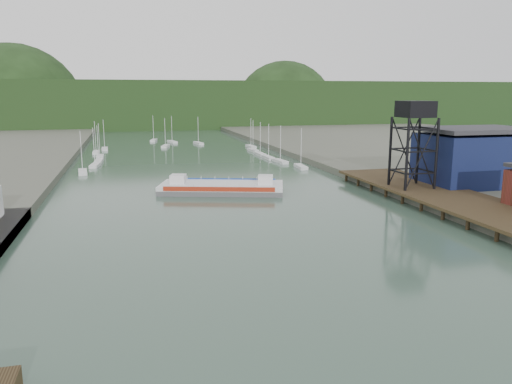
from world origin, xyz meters
TOP-DOWN VIEW (x-y plane):
  - east_pier at (37.00, 45.00)m, footprint 14.00×70.00m
  - lift_tower at (35.00, 58.00)m, footprint 6.50×6.50m
  - blue_shed at (50.00, 60.00)m, footprint 20.50×14.50m
  - marina_sailboats at (0.08, 138.46)m, footprint 57.71×92.65m
  - distant_hills at (-3.98, 301.35)m, footprint 500.00×120.00m
  - chain_ferry at (1.39, 72.36)m, footprint 26.14×16.47m

SIDE VIEW (x-z plane):
  - marina_sailboats at x=0.08m, z-range -0.10..0.80m
  - chain_ferry at x=1.39m, z-range -0.75..2.76m
  - east_pier at x=37.00m, z-range 0.67..3.12m
  - blue_shed at x=50.00m, z-range 1.41..12.71m
  - distant_hills at x=-3.98m, z-range -29.62..50.38m
  - lift_tower at x=35.00m, z-range 7.65..23.65m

